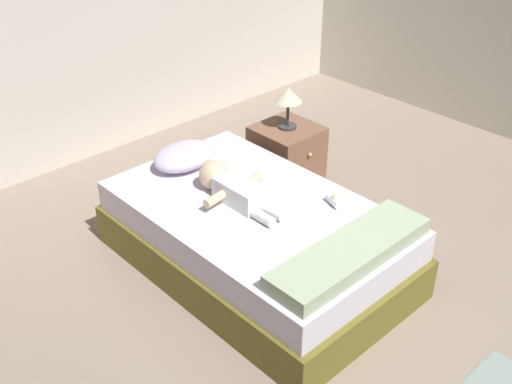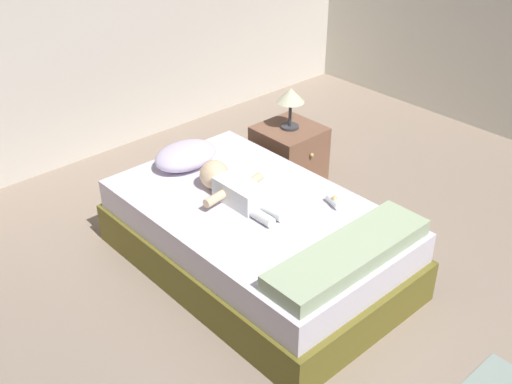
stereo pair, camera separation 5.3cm
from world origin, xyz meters
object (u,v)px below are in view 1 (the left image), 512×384
bed (256,238)px  pillow (184,156)px  toothbrush (252,183)px  lamp (288,97)px  nightstand (286,157)px  baby (231,187)px  baby_bottle (334,201)px

bed → pillow: size_ratio=4.22×
toothbrush → lamp: lamp is taller
toothbrush → nightstand: 0.89m
toothbrush → pillow: bearing=108.9°
bed → lamp: size_ratio=5.96×
baby → toothbrush: baby is taller
baby → toothbrush: (0.21, 0.03, -0.07)m
lamp → toothbrush: bearing=-151.2°
pillow → lamp: (0.92, -0.09, 0.19)m
toothbrush → nightstand: toothbrush is taller
baby → baby_bottle: size_ratio=5.25×
toothbrush → bed: bearing=-128.1°
pillow → toothbrush: bearing=-71.1°
toothbrush → lamp: (0.75, 0.41, 0.26)m
toothbrush → nightstand: bearing=28.8°
lamp → baby_bottle: 1.11m
bed → lamp: (0.91, 0.62, 0.51)m
bed → lamp: lamp is taller
baby_bottle → pillow: bearing=109.9°
nightstand → lamp: bearing=90.0°
toothbrush → lamp: bearing=28.8°
bed → baby_bottle: baby_bottle is taller
lamp → baby_bottle: size_ratio=2.50×
bed → pillow: pillow is taller
pillow → nightstand: (0.92, -0.09, -0.31)m
baby_bottle → nightstand: bearing=59.7°
pillow → toothbrush: (0.17, -0.50, -0.07)m
pillow → toothbrush: pillow is taller
toothbrush → baby_bottle: (0.20, -0.53, 0.02)m
toothbrush → baby_bottle: size_ratio=1.19×
bed → baby: (-0.05, 0.18, 0.32)m
nightstand → pillow: bearing=174.7°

